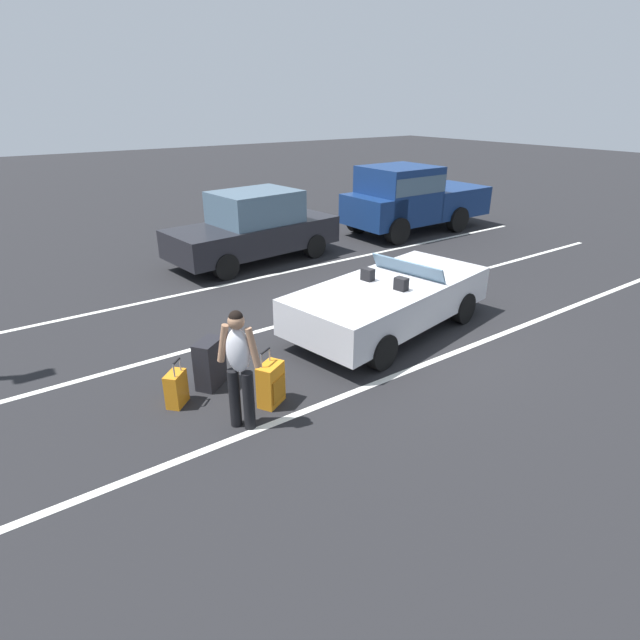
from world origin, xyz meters
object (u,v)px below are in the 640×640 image
Objects in this scene: convertible_car at (396,297)px; suitcase_medium_bright at (271,384)px; parked_sedan_far at (254,228)px; suitcase_large_black at (210,364)px; parked_pickup_truck_near at (409,198)px; traveler_person at (239,364)px; suitcase_small_carryon at (176,389)px.

convertible_car is 3.41m from suitcase_medium_bright.
suitcase_medium_bright is 7.08m from parked_sedan_far.
parked_sedan_far is at bearing -70.03° from suitcase_large_black.
convertible_car is 7.62m from parked_pickup_truck_near.
traveler_person is at bearing 34.35° from parked_pickup_truck_near.
convertible_car is 3.75m from suitcase_large_black.
traveler_person is (0.51, -1.00, 0.68)m from suitcase_small_carryon.
convertible_car is 0.94× the size of parked_sedan_far.
parked_pickup_truck_near is (5.46, 5.29, 0.52)m from convertible_car.
suitcase_large_black is 10.64m from parked_pickup_truck_near.
suitcase_small_carryon is at bearing 28.65° from parked_pickup_truck_near.
suitcase_small_carryon is 0.15× the size of parked_sedan_far.
suitcase_large_black is 0.65m from suitcase_small_carryon.
convertible_car is at bearing -19.18° from traveler_person.
parked_sedan_far is at bearing 80.04° from convertible_car.
parked_pickup_truck_near is at bearing -95.60° from suitcase_large_black.
parked_sedan_far is at bearing -80.60° from suitcase_small_carryon.
suitcase_medium_bright is 0.18× the size of parked_sedan_far.
parked_sedan_far is at bearing 23.35° from traveler_person.
suitcase_small_carryon is at bearing 73.74° from suitcase_large_black.
suitcase_small_carryon is (-1.10, 0.75, -0.06)m from suitcase_medium_bright.
convertible_car is 5.93× the size of suitcase_large_black.
suitcase_large_black is 1.05× the size of suitcase_small_carryon.
parked_pickup_truck_near reaches higher than traveler_person.
convertible_car is 5.29× the size of suitcase_medium_bright.
traveler_person is 0.33× the size of parked_pickup_truck_near.
parked_sedan_far reaches higher than suitcase_large_black.
suitcase_large_black is 0.89× the size of suitcase_medium_bright.
traveler_person reaches higher than suitcase_large_black.
suitcase_large_black is (-3.75, -0.00, -0.22)m from convertible_car.
convertible_car is 4.37m from suitcase_small_carryon.
suitcase_large_black is 0.45× the size of traveler_person.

